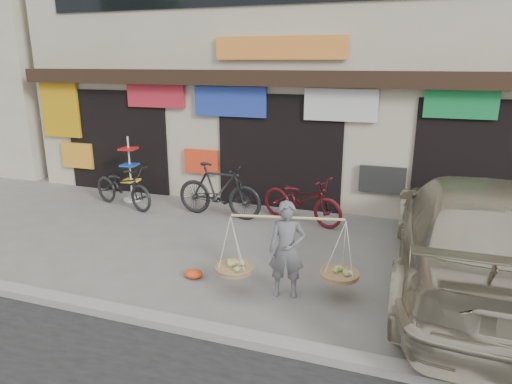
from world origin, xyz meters
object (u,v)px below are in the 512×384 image
(bike_0, at_px, (123,186))
(display_rack, at_px, (130,175))
(bike_2, at_px, (302,199))
(bike_1, at_px, (219,190))
(suv, at_px, (480,234))
(street_vendor, at_px, (287,254))

(bike_0, height_order, display_rack, display_rack)
(bike_0, height_order, bike_2, bike_2)
(bike_1, height_order, display_rack, display_rack)
(suv, relative_size, display_rack, 3.73)
(street_vendor, xyz_separation_m, suv, (2.72, 1.21, 0.21))
(street_vendor, relative_size, display_rack, 1.28)
(bike_2, bearing_deg, bike_1, 116.53)
(bike_2, xyz_separation_m, suv, (3.28, -2.06, 0.36))
(bike_1, bearing_deg, street_vendor, -137.75)
(display_rack, bearing_deg, bike_1, -9.52)
(street_vendor, relative_size, bike_0, 1.07)
(bike_1, xyz_separation_m, bike_2, (1.85, 0.27, -0.10))
(bike_1, relative_size, suv, 0.34)
(street_vendor, relative_size, suv, 0.34)
(bike_1, height_order, bike_2, bike_1)
(display_rack, bearing_deg, bike_0, -74.89)
(bike_0, bearing_deg, display_rack, 31.94)
(bike_0, xyz_separation_m, display_rack, (-0.15, 0.55, 0.14))
(bike_0, relative_size, display_rack, 1.20)
(street_vendor, bearing_deg, bike_2, 87.68)
(bike_0, relative_size, bike_2, 0.99)
(bike_0, relative_size, bike_1, 0.95)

